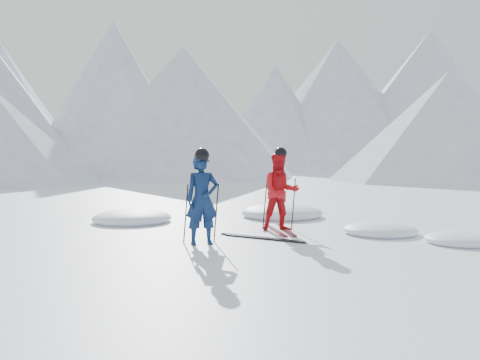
{
  "coord_description": "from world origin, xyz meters",
  "views": [
    {
      "loc": [
        -1.88,
        -9.5,
        1.62
      ],
      "look_at": [
        -1.36,
        0.5,
        1.1
      ],
      "focal_mm": 38.0,
      "sensor_mm": 36.0,
      "label": 1
    }
  ],
  "objects": [
    {
      "name": "pole_red_right",
      "position": [
        -0.18,
        1.2,
        0.55
      ],
      "size": [
        0.11,
        0.08,
        1.1
      ],
      "primitive_type": "cylinder",
      "rotation": [
        -0.05,
        0.08,
        0.0
      ],
      "color": "black",
      "rests_on": "ground"
    },
    {
      "name": "skier_red",
      "position": [
        -0.48,
        1.05,
        0.82
      ],
      "size": [
        0.86,
        0.7,
        1.65
      ],
      "primitive_type": "imported",
      "rotation": [
        0.0,
        0.0,
        0.1
      ],
      "color": "red",
      "rests_on": "ground"
    },
    {
      "name": "ski_loose_b",
      "position": [
        -0.93,
        -0.02,
        0.01
      ],
      "size": [
        1.46,
        1.03,
        0.03
      ],
      "primitive_type": "cube",
      "rotation": [
        0.0,
        0.0,
        0.97
      ],
      "color": "black",
      "rests_on": "ground"
    },
    {
      "name": "ski_worn_right",
      "position": [
        -0.36,
        1.05,
        0.01
      ],
      "size": [
        0.19,
        1.7,
        0.03
      ],
      "primitive_type": "cube",
      "rotation": [
        0.0,
        0.0,
        0.06
      ],
      "color": "black",
      "rests_on": "ground"
    },
    {
      "name": "ski_loose_a",
      "position": [
        -1.03,
        0.13,
        0.01
      ],
      "size": [
        1.42,
        1.08,
        0.03
      ],
      "primitive_type": "cube",
      "rotation": [
        0.0,
        0.0,
        0.94
      ],
      "color": "black",
      "rests_on": "ground"
    },
    {
      "name": "pole_red_left",
      "position": [
        -0.78,
        1.3,
        0.55
      ],
      "size": [
        0.11,
        0.09,
        1.09
      ],
      "primitive_type": "cylinder",
      "rotation": [
        0.06,
        0.08,
        0.0
      ],
      "color": "black",
      "rests_on": "ground"
    },
    {
      "name": "pole_blue_right",
      "position": [
        -1.84,
        -0.24,
        0.54
      ],
      "size": [
        0.11,
        0.07,
        1.07
      ],
      "primitive_type": "cylinder",
      "rotation": [
        -0.04,
        0.08,
        0.0
      ],
      "color": "black",
      "rests_on": "ground"
    },
    {
      "name": "ski_worn_left",
      "position": [
        -0.6,
        1.05,
        0.01
      ],
      "size": [
        0.31,
        1.7,
        0.03
      ],
      "primitive_type": "cube",
      "rotation": [
        0.0,
        0.0,
        0.13
      ],
      "color": "black",
      "rests_on": "ground"
    },
    {
      "name": "snow_lumps",
      "position": [
        -0.75,
        2.28,
        0.0
      ],
      "size": [
        7.99,
        5.65,
        0.46
      ],
      "color": "white",
      "rests_on": "ground"
    },
    {
      "name": "mountain_range",
      "position": [
        5.71,
        35.31,
        6.72
      ],
      "size": [
        106.15,
        62.94,
        15.53
      ],
      "color": "#B2BCD1",
      "rests_on": "ground"
    },
    {
      "name": "ground",
      "position": [
        0.0,
        0.0,
        0.0
      ],
      "size": [
        160.0,
        160.0,
        0.0
      ],
      "primitive_type": "plane",
      "color": "white",
      "rests_on": "ground"
    },
    {
      "name": "pole_blue_left",
      "position": [
        -2.39,
        -0.34,
        0.54
      ],
      "size": [
        0.11,
        0.08,
        1.07
      ],
      "primitive_type": "cylinder",
      "rotation": [
        0.05,
        0.08,
        0.0
      ],
      "color": "black",
      "rests_on": "ground"
    },
    {
      "name": "skier_blue",
      "position": [
        -2.09,
        -0.49,
        0.81
      ],
      "size": [
        0.67,
        0.53,
        1.61
      ],
      "primitive_type": "imported",
      "rotation": [
        0.0,
        0.0,
        0.27
      ],
      "color": "#0B1E44",
      "rests_on": "ground"
    }
  ]
}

